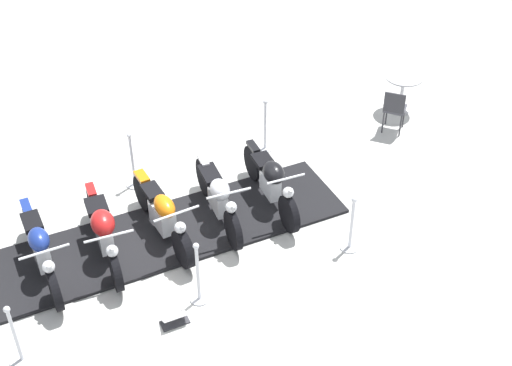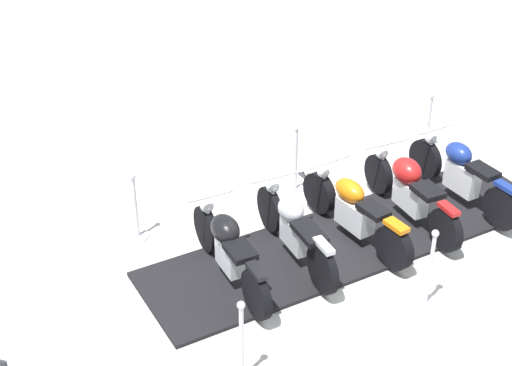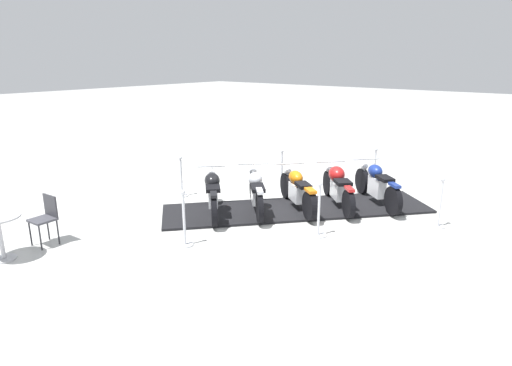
{
  "view_description": "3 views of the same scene",
  "coord_description": "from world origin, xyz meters",
  "px_view_note": "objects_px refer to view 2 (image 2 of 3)",
  "views": [
    {
      "loc": [
        -4.74,
        7.23,
        7.67
      ],
      "look_at": [
        -1.23,
        -0.89,
        0.84
      ],
      "focal_mm": 49.59,
      "sensor_mm": 36.0,
      "label": 1
    },
    {
      "loc": [
        1.61,
        -8.44,
        6.07
      ],
      "look_at": [
        -1.18,
        -0.68,
        1.07
      ],
      "focal_mm": 52.91,
      "sensor_mm": 36.0,
      "label": 2
    },
    {
      "loc": [
        5.14,
        -7.92,
        3.34
      ],
      "look_at": [
        -0.14,
        -1.32,
        0.91
      ],
      "focal_mm": 30.67,
      "sensor_mm": 36.0,
      "label": 3
    }
  ],
  "objects_px": {
    "motorcycle_black": "(228,248)",
    "stanchion_right_front": "(427,134)",
    "stanchion_right_rear": "(136,216)",
    "info_placard": "(312,171)",
    "motorcycle_navy": "(461,173)",
    "motorcycle_copper": "(354,210)",
    "motorcycle_maroon": "(409,188)",
    "motorcycle_chrome": "(294,228)",
    "stanchion_left_rear": "(242,353)",
    "stanchion_left_mid": "(428,281)",
    "stanchion_right_mid": "(296,167)"
  },
  "relations": [
    {
      "from": "stanchion_right_rear",
      "to": "motorcycle_copper",
      "type": "bearing_deg",
      "value": 18.69
    },
    {
      "from": "stanchion_right_rear",
      "to": "stanchion_right_mid",
      "type": "xyz_separation_m",
      "value": [
        1.68,
        1.93,
        0.04
      ]
    },
    {
      "from": "motorcycle_navy",
      "to": "motorcycle_black",
      "type": "relative_size",
      "value": 1.1
    },
    {
      "from": "stanchion_right_front",
      "to": "stanchion_right_rear",
      "type": "height_order",
      "value": "stanchion_right_front"
    },
    {
      "from": "motorcycle_chrome",
      "to": "stanchion_left_mid",
      "type": "bearing_deg",
      "value": -144.14
    },
    {
      "from": "motorcycle_copper",
      "to": "stanchion_right_rear",
      "type": "bearing_deg",
      "value": 55.84
    },
    {
      "from": "motorcycle_maroon",
      "to": "motorcycle_black",
      "type": "height_order",
      "value": "motorcycle_black"
    },
    {
      "from": "stanchion_right_mid",
      "to": "stanchion_right_rear",
      "type": "bearing_deg",
      "value": -131.06
    },
    {
      "from": "stanchion_right_front",
      "to": "info_placard",
      "type": "relative_size",
      "value": 2.4
    },
    {
      "from": "stanchion_right_front",
      "to": "motorcycle_navy",
      "type": "bearing_deg",
      "value": -64.64
    },
    {
      "from": "motorcycle_navy",
      "to": "stanchion_left_mid",
      "type": "height_order",
      "value": "stanchion_left_mid"
    },
    {
      "from": "motorcycle_navy",
      "to": "motorcycle_maroon",
      "type": "xyz_separation_m",
      "value": [
        -0.64,
        -0.71,
        0.01
      ]
    },
    {
      "from": "info_placard",
      "to": "motorcycle_navy",
      "type": "bearing_deg",
      "value": -50.99
    },
    {
      "from": "motorcycle_copper",
      "to": "stanchion_right_front",
      "type": "relative_size",
      "value": 1.76
    },
    {
      "from": "motorcycle_navy",
      "to": "motorcycle_copper",
      "type": "height_order",
      "value": "motorcycle_navy"
    },
    {
      "from": "motorcycle_navy",
      "to": "info_placard",
      "type": "distance_m",
      "value": 2.3
    },
    {
      "from": "stanchion_left_rear",
      "to": "stanchion_right_rear",
      "type": "height_order",
      "value": "stanchion_left_rear"
    },
    {
      "from": "stanchion_right_front",
      "to": "stanchion_right_mid",
      "type": "relative_size",
      "value": 0.94
    },
    {
      "from": "motorcycle_navy",
      "to": "motorcycle_copper",
      "type": "xyz_separation_m",
      "value": [
        -1.25,
        -1.44,
        -0.04
      ]
    },
    {
      "from": "stanchion_left_rear",
      "to": "info_placard",
      "type": "height_order",
      "value": "stanchion_left_rear"
    },
    {
      "from": "stanchion_left_rear",
      "to": "motorcycle_maroon",
      "type": "bearing_deg",
      "value": 73.0
    },
    {
      "from": "motorcycle_maroon",
      "to": "stanchion_right_front",
      "type": "distance_m",
      "value": 2.18
    },
    {
      "from": "motorcycle_maroon",
      "to": "stanchion_right_rear",
      "type": "relative_size",
      "value": 1.61
    },
    {
      "from": "stanchion_right_front",
      "to": "info_placard",
      "type": "bearing_deg",
      "value": -138.45
    },
    {
      "from": "motorcycle_chrome",
      "to": "stanchion_right_front",
      "type": "distance_m",
      "value": 3.82
    },
    {
      "from": "info_placard",
      "to": "motorcycle_maroon",
      "type": "bearing_deg",
      "value": -74.84
    },
    {
      "from": "motorcycle_black",
      "to": "stanchion_right_mid",
      "type": "xyz_separation_m",
      "value": [
        0.13,
        2.41,
        -0.13
      ]
    },
    {
      "from": "motorcycle_chrome",
      "to": "stanchion_right_front",
      "type": "xyz_separation_m",
      "value": [
        1.18,
        3.63,
        -0.19
      ]
    },
    {
      "from": "stanchion_left_rear",
      "to": "stanchion_right_rear",
      "type": "distance_m",
      "value": 3.04
    },
    {
      "from": "motorcycle_copper",
      "to": "motorcycle_chrome",
      "type": "relative_size",
      "value": 1.15
    },
    {
      "from": "motorcycle_navy",
      "to": "motorcycle_copper",
      "type": "distance_m",
      "value": 1.91
    },
    {
      "from": "motorcycle_chrome",
      "to": "stanchion_right_front",
      "type": "relative_size",
      "value": 1.52
    },
    {
      "from": "motorcycle_copper",
      "to": "stanchion_left_rear",
      "type": "xyz_separation_m",
      "value": [
        -0.51,
        -2.95,
        -0.1
      ]
    },
    {
      "from": "stanchion_right_front",
      "to": "motorcycle_maroon",
      "type": "bearing_deg",
      "value": -88.41
    },
    {
      "from": "motorcycle_chrome",
      "to": "stanchion_right_rear",
      "type": "distance_m",
      "value": 2.2
    },
    {
      "from": "motorcycle_chrome",
      "to": "stanchion_right_rear",
      "type": "xyz_separation_m",
      "value": [
        -2.18,
        -0.23,
        -0.16
      ]
    },
    {
      "from": "motorcycle_copper",
      "to": "stanchion_left_mid",
      "type": "relative_size",
      "value": 1.67
    },
    {
      "from": "motorcycle_black",
      "to": "stanchion_right_front",
      "type": "distance_m",
      "value": 4.71
    },
    {
      "from": "motorcycle_maroon",
      "to": "stanchion_left_rear",
      "type": "relative_size",
      "value": 1.54
    },
    {
      "from": "stanchion_left_rear",
      "to": "stanchion_right_front",
      "type": "distance_m",
      "value": 5.95
    },
    {
      "from": "stanchion_right_front",
      "to": "motorcycle_copper",
      "type": "bearing_deg",
      "value": -100.85
    },
    {
      "from": "motorcycle_maroon",
      "to": "stanchion_left_mid",
      "type": "xyz_separation_m",
      "value": [
        0.55,
        -1.75,
        -0.18
      ]
    },
    {
      "from": "stanchion_left_mid",
      "to": "info_placard",
      "type": "xyz_separation_m",
      "value": [
        -2.18,
        2.54,
        -0.28
      ]
    },
    {
      "from": "stanchion_right_rear",
      "to": "info_placard",
      "type": "relative_size",
      "value": 2.37
    },
    {
      "from": "motorcycle_chrome",
      "to": "stanchion_right_front",
      "type": "bearing_deg",
      "value": -62.65
    },
    {
      "from": "stanchion_right_rear",
      "to": "motorcycle_navy",
      "type": "bearing_deg",
      "value": 30.51
    },
    {
      "from": "motorcycle_copper",
      "to": "stanchion_right_rear",
      "type": "distance_m",
      "value": 2.96
    },
    {
      "from": "motorcycle_navy",
      "to": "motorcycle_black",
      "type": "xyz_separation_m",
      "value": [
        -2.51,
        -2.87,
        0.01
      ]
    },
    {
      "from": "motorcycle_maroon",
      "to": "motorcycle_chrome",
      "type": "relative_size",
      "value": 1.04
    },
    {
      "from": "motorcycle_black",
      "to": "stanchion_right_front",
      "type": "height_order",
      "value": "stanchion_right_front"
    }
  ]
}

